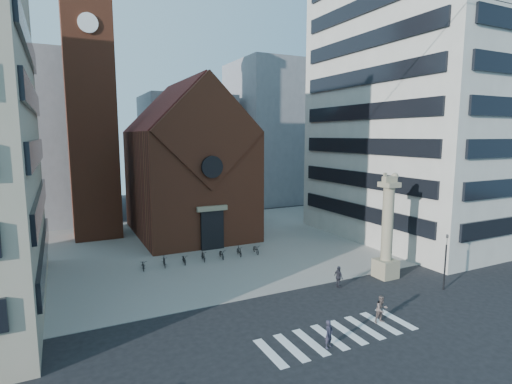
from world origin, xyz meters
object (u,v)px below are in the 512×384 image
(traffic_light, at_px, (445,261))
(pedestrian_0, at_px, (329,334))
(scooter_0, at_px, (143,265))
(lion_column, at_px, (387,236))
(pedestrian_1, at_px, (382,309))
(pedestrian_2, at_px, (339,277))

(traffic_light, bearing_deg, pedestrian_0, -167.22)
(scooter_0, bearing_deg, lion_column, -23.67)
(pedestrian_1, relative_size, scooter_0, 1.07)
(pedestrian_0, distance_m, pedestrian_1, 4.83)
(traffic_light, xyz_separation_m, pedestrian_1, (-8.09, -1.95, -1.41))
(lion_column, xyz_separation_m, pedestrian_1, (-6.10, -5.95, -2.58))
(traffic_light, bearing_deg, scooter_0, 143.24)
(pedestrian_0, relative_size, pedestrian_2, 0.93)
(lion_column, distance_m, traffic_light, 4.62)
(traffic_light, distance_m, scooter_0, 24.46)
(pedestrian_0, distance_m, pedestrian_2, 9.05)
(traffic_light, xyz_separation_m, scooter_0, (-19.54, 14.60, -1.81))
(pedestrian_0, bearing_deg, traffic_light, -8.74)
(pedestrian_1, bearing_deg, lion_column, 50.14)
(pedestrian_2, bearing_deg, pedestrian_0, 140.77)
(pedestrian_0, height_order, pedestrian_1, pedestrian_1)
(pedestrian_2, bearing_deg, scooter_0, 51.79)
(pedestrian_2, bearing_deg, lion_column, -86.91)
(pedestrian_1, xyz_separation_m, pedestrian_2, (1.22, 5.85, -0.03))
(pedestrian_1, relative_size, pedestrian_2, 1.03)
(pedestrian_1, xyz_separation_m, scooter_0, (-11.45, 16.55, -0.40))
(traffic_light, height_order, pedestrian_2, traffic_light)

